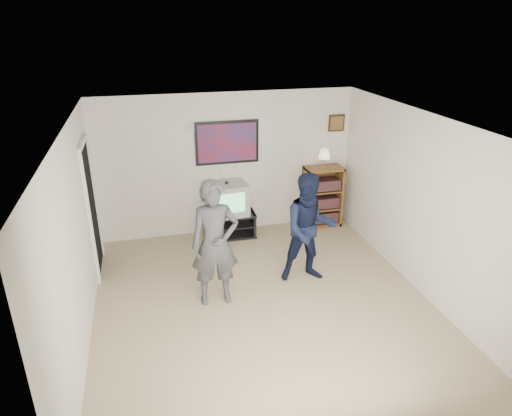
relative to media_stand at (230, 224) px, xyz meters
name	(u,v)px	position (x,y,z in m)	size (l,w,h in m)	color
room_shell	(258,212)	(0.03, -1.88, 1.03)	(4.51, 5.00, 2.51)	#93815D
media_stand	(230,224)	(0.00, 0.00, 0.00)	(0.88, 0.50, 0.44)	black
crt_television	(227,199)	(-0.04, 0.00, 0.50)	(0.67, 0.56, 0.56)	#999A95
bookshelf	(322,197)	(1.76, 0.05, 0.35)	(0.69, 0.39, 1.13)	#512D18
table_lamp	(324,158)	(1.74, 0.05, 1.08)	(0.21, 0.21, 0.34)	#FFF0C1
person_tall	(215,244)	(-0.57, -1.93, 0.66)	(0.64, 0.42, 1.75)	#404144
person_short	(310,229)	(0.84, -1.70, 0.61)	(0.80, 0.62, 1.65)	black
controller_left	(216,219)	(-0.52, -1.75, 0.94)	(0.04, 0.13, 0.04)	white
controller_right	(301,206)	(0.79, -1.43, 0.85)	(0.04, 0.12, 0.04)	white
poster	(227,143)	(0.03, 0.25, 1.43)	(1.10, 0.03, 0.75)	black
air_vent	(194,127)	(-0.52, 0.25, 1.73)	(0.28, 0.02, 0.14)	white
small_picture	(337,123)	(2.03, 0.25, 1.66)	(0.30, 0.03, 0.30)	black
doorway	(91,210)	(-2.21, -0.63, 0.78)	(0.03, 0.85, 2.00)	black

